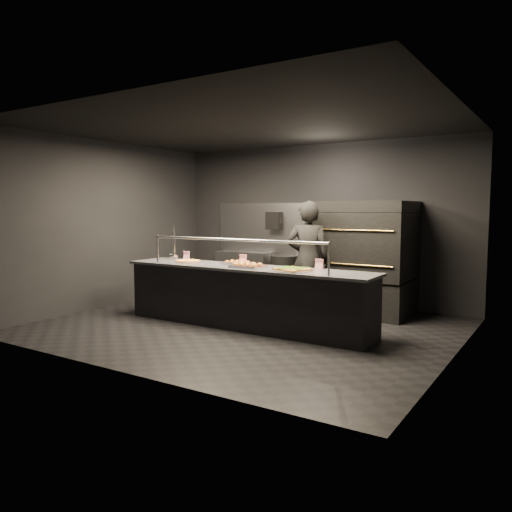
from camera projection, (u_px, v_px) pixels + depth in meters
name	position (u px, v px, depth m)	size (l,w,h in m)	color
room	(246.00, 228.00, 7.50)	(6.04, 6.00, 3.00)	black
service_counter	(245.00, 296.00, 7.55)	(4.10, 0.78, 1.37)	black
pizza_oven	(366.00, 257.00, 8.45)	(1.50, 1.23, 1.91)	black
prep_shelf	(243.00, 273.00, 10.35)	(1.20, 0.35, 0.90)	#99999E
towel_dispenser	(274.00, 221.00, 9.93)	(0.30, 0.20, 0.35)	black
fire_extinguisher	(299.00, 246.00, 9.69)	(0.14, 0.14, 0.51)	#B2B2B7
beer_tap	(174.00, 250.00, 8.51)	(0.15, 0.21, 0.58)	silver
round_pizza	(188.00, 261.00, 8.13)	(0.46, 0.46, 0.03)	silver
slider_tray_a	(237.00, 263.00, 7.76)	(0.48, 0.40, 0.07)	silver
slider_tray_b	(248.00, 266.00, 7.37)	(0.47, 0.35, 0.07)	silver
square_pizza	(292.00, 270.00, 6.97)	(0.54, 0.54, 0.05)	silver
condiment_jar	(172.00, 257.00, 8.59)	(0.13, 0.05, 0.09)	silver
tent_cards	(246.00, 259.00, 7.83)	(2.60, 0.04, 0.15)	white
trash_bin	(284.00, 278.00, 9.72)	(0.53, 0.53, 0.88)	black
worker	(308.00, 260.00, 8.11)	(0.70, 0.46, 1.91)	black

